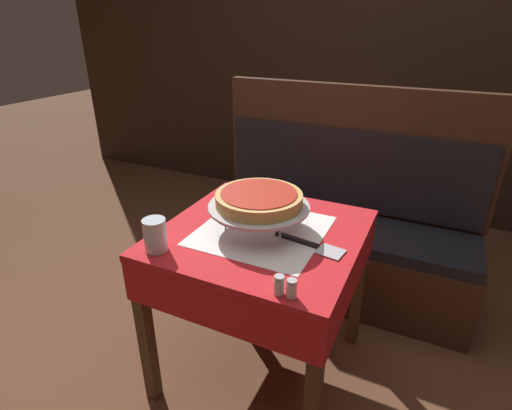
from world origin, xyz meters
name	(u,v)px	position (x,y,z in m)	size (l,w,h in m)	color
ground_plane	(261,365)	(0.00, 0.00, 0.00)	(14.00, 14.00, 0.00)	brown
dining_table_front	(262,255)	(0.00, 0.00, 0.61)	(0.77, 0.77, 0.73)	red
dining_table_rear	(337,151)	(-0.09, 1.50, 0.62)	(0.72, 0.72, 0.74)	red
booth_bench	(338,236)	(0.14, 0.76, 0.34)	(1.50, 0.47, 1.17)	#3D2316
back_wall_panel	(374,60)	(0.00, 2.03, 1.20)	(6.00, 0.04, 2.40)	black
pizza_pan_stand	(259,207)	(-0.01, 0.00, 0.83)	(0.39, 0.39, 0.11)	#ADADB2
deep_dish_pizza	(259,198)	(-0.01, 0.00, 0.86)	(0.34, 0.34, 0.05)	tan
pizza_server	(310,244)	(0.21, -0.03, 0.73)	(0.28, 0.09, 0.01)	#BCBCC1
water_glass_near	(155,235)	(-0.28, -0.30, 0.79)	(0.08, 0.08, 0.12)	silver
salt_shaker	(279,285)	(0.21, -0.34, 0.76)	(0.03, 0.03, 0.06)	silver
pepper_shaker	(292,289)	(0.26, -0.34, 0.76)	(0.03, 0.03, 0.06)	silver
condiment_caddy	(349,130)	(-0.03, 1.53, 0.78)	(0.15, 0.15, 0.19)	black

